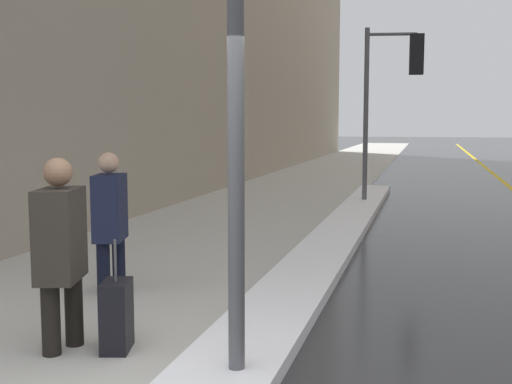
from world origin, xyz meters
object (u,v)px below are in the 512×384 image
object	(u,v)px
traffic_light_near	(396,78)
pedestrian_trailing	(60,245)
pedestrian_nearside	(110,215)
rolling_suitcase	(117,316)

from	to	relation	value
traffic_light_near	pedestrian_trailing	xyz separation A→B (m)	(-2.17, -10.38, -2.00)
traffic_light_near	pedestrian_trailing	size ratio (longest dim) A/B	2.47
traffic_light_near	pedestrian_nearside	world-z (taller)	traffic_light_near
rolling_suitcase	traffic_light_near	bearing A→B (deg)	155.85
traffic_light_near	rolling_suitcase	world-z (taller)	traffic_light_near
pedestrian_trailing	rolling_suitcase	size ratio (longest dim) A/B	1.71
traffic_light_near	rolling_suitcase	xyz separation A→B (m)	(-1.73, -10.27, -2.60)
pedestrian_nearside	rolling_suitcase	size ratio (longest dim) A/B	1.66
pedestrian_nearside	traffic_light_near	bearing A→B (deg)	148.00
pedestrian_trailing	pedestrian_nearside	world-z (taller)	pedestrian_trailing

